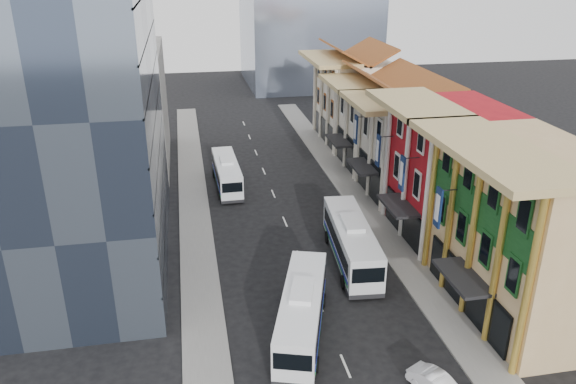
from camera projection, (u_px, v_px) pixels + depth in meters
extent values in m
plane|color=black|center=(350.00, 377.00, 34.06)|extent=(200.00, 200.00, 0.00)
cube|color=slate|center=(369.00, 214.00, 55.40)|extent=(3.00, 90.00, 0.15)
cube|color=slate|center=(196.00, 228.00, 52.51)|extent=(3.00, 90.00, 0.15)
cube|color=tan|center=(529.00, 233.00, 38.64)|extent=(8.00, 14.00, 12.00)
cube|color=#A9131A|center=(451.00, 172.00, 49.51)|extent=(8.00, 10.00, 12.00)
cube|color=silver|center=(409.00, 149.00, 58.51)|extent=(8.00, 9.00, 10.00)
cube|color=silver|center=(380.00, 126.00, 66.66)|extent=(8.00, 9.00, 10.00)
cube|color=silver|center=(355.00, 101.00, 75.98)|extent=(8.00, 12.00, 11.00)
cube|color=#384359|center=(72.00, 79.00, 42.56)|extent=(12.00, 26.00, 30.00)
cube|color=gray|center=(122.00, 107.00, 66.66)|extent=(10.00, 18.00, 14.00)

